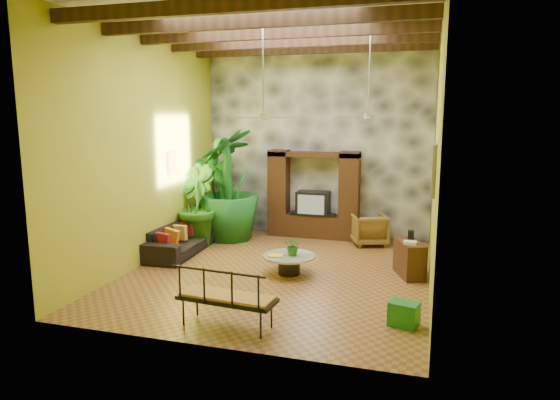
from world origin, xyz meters
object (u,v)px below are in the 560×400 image
(wicker_armchair, at_px, (369,229))
(tall_plant_b, at_px, (195,205))
(sofa, at_px, (180,239))
(tall_plant_c, at_px, (229,185))
(tall_plant_a, at_px, (214,194))
(iron_bench, at_px, (225,295))
(ceiling_fan_front, at_px, (263,106))
(side_console, at_px, (410,259))
(ceiling_fan_back, at_px, (368,106))
(entertainment_center, at_px, (313,201))
(green_bin, at_px, (404,314))
(coffee_table, at_px, (289,262))

(wicker_armchair, bearing_deg, tall_plant_b, -3.93)
(sofa, distance_m, tall_plant_c, 2.01)
(tall_plant_a, distance_m, iron_bench, 5.98)
(ceiling_fan_front, relative_size, tall_plant_a, 0.81)
(tall_plant_b, xyz_separation_m, side_console, (5.22, -0.96, -0.65))
(ceiling_fan_front, relative_size, wicker_armchair, 2.20)
(sofa, distance_m, wicker_armchair, 4.66)
(ceiling_fan_back, distance_m, tall_plant_c, 4.28)
(sofa, bearing_deg, entertainment_center, -49.90)
(ceiling_fan_front, xyz_separation_m, tall_plant_b, (-2.42, 1.87, -2.39))
(tall_plant_c, bearing_deg, green_bin, -42.37)
(entertainment_center, height_order, tall_plant_c, tall_plant_c)
(tall_plant_a, bearing_deg, entertainment_center, 14.16)
(wicker_armchair, xyz_separation_m, side_console, (1.07, -2.25, -0.03))
(tall_plant_b, bearing_deg, iron_bench, -58.99)
(wicker_armchair, relative_size, coffee_table, 0.79)
(entertainment_center, relative_size, wicker_armchair, 2.83)
(iron_bench, bearing_deg, ceiling_fan_front, 99.39)
(ceiling_fan_back, relative_size, tall_plant_a, 0.81)
(entertainment_center, height_order, green_bin, entertainment_center)
(side_console, bearing_deg, tall_plant_a, 137.69)
(side_console, bearing_deg, sofa, 156.66)
(coffee_table, bearing_deg, side_console, 13.67)
(iron_bench, distance_m, side_console, 4.28)
(tall_plant_a, height_order, side_console, tall_plant_a)
(tall_plant_a, relative_size, iron_bench, 1.45)
(ceiling_fan_back, height_order, tall_plant_b, ceiling_fan_back)
(entertainment_center, distance_m, ceiling_fan_front, 4.30)
(entertainment_center, relative_size, sofa, 1.04)
(wicker_armchair, distance_m, tall_plant_c, 3.75)
(iron_bench, bearing_deg, coffee_table, 90.18)
(tall_plant_c, xyz_separation_m, iron_bench, (2.04, -5.15, -0.90))
(entertainment_center, xyz_separation_m, sofa, (-2.65, -2.44, -0.63))
(tall_plant_a, bearing_deg, sofa, -92.68)
(wicker_armchair, bearing_deg, ceiling_fan_front, 40.19)
(tall_plant_b, xyz_separation_m, iron_bench, (2.62, -4.35, -0.47))
(ceiling_fan_front, bearing_deg, green_bin, -29.35)
(sofa, bearing_deg, tall_plant_b, -4.90)
(tall_plant_c, bearing_deg, ceiling_fan_front, -55.34)
(entertainment_center, relative_size, side_console, 2.69)
(tall_plant_b, bearing_deg, side_console, -10.40)
(side_console, relative_size, green_bin, 2.05)
(tall_plant_b, height_order, tall_plant_c, tall_plant_c)
(iron_bench, bearing_deg, entertainment_center, 94.82)
(ceiling_fan_back, distance_m, green_bin, 4.64)
(ceiling_fan_front, bearing_deg, iron_bench, -85.45)
(ceiling_fan_front, bearing_deg, tall_plant_a, 129.32)
(wicker_armchair, bearing_deg, coffee_table, 44.11)
(tall_plant_c, bearing_deg, entertainment_center, 22.99)
(ceiling_fan_back, bearing_deg, sofa, -173.21)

